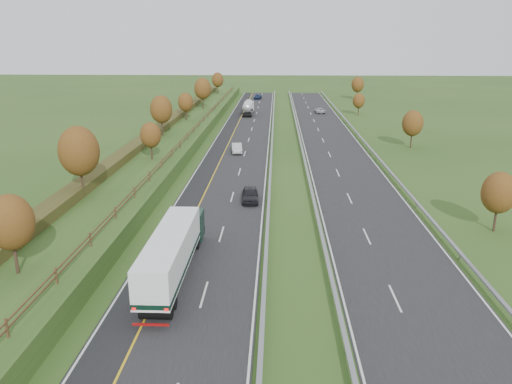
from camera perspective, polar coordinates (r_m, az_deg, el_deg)
ground at (r=78.96m, az=3.43°, el=3.71°), size 400.00×400.00×0.00m
near_carriageway at (r=84.07m, az=-2.11°, el=4.56°), size 10.50×200.00×0.04m
far_carriageway at (r=84.42m, az=9.17°, el=4.40°), size 10.50×200.00×0.04m
hard_shoulder at (r=84.44m, az=-4.65°, el=4.57°), size 3.00×200.00×0.04m
lane_markings at (r=83.69m, az=2.27°, el=4.52°), size 26.75×200.00×0.01m
embankment_left at (r=85.85m, az=-10.83°, el=5.20°), size 12.00×200.00×2.00m
hedge_left at (r=86.03m, az=-12.20°, el=6.19°), size 2.20×180.00×1.10m
fence_left at (r=84.21m, az=-7.96°, el=6.31°), size 0.12×189.06×1.20m
median_barrier_near at (r=83.69m, az=1.80°, el=4.92°), size 0.32×200.00×0.71m
median_barrier_far at (r=83.80m, az=5.30°, el=4.87°), size 0.32×200.00×0.71m
outer_barrier_far at (r=85.18m, az=13.07°, el=4.70°), size 0.32×200.00×0.71m
trees_left at (r=81.62m, az=-11.32°, el=8.40°), size 6.64×164.30×7.66m
trees_far at (r=114.33m, az=14.32°, el=9.50°), size 8.45×118.60×7.12m
box_lorry at (r=39.72m, az=-9.43°, el=-6.57°), size 2.58×16.28×4.06m
road_tanker at (r=127.99m, az=-0.90°, el=9.68°), size 2.40×11.22×3.46m
car_dark_near at (r=58.00m, az=-0.68°, el=-0.29°), size 2.16×4.81×1.60m
car_silver_mid at (r=83.62m, az=-2.20°, el=5.05°), size 2.15×4.84×1.54m
car_small_far at (r=162.62m, az=0.21°, el=10.84°), size 2.64×5.25×1.46m
car_oncoming at (r=131.58m, az=7.29°, el=9.24°), size 2.57×5.00×1.35m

